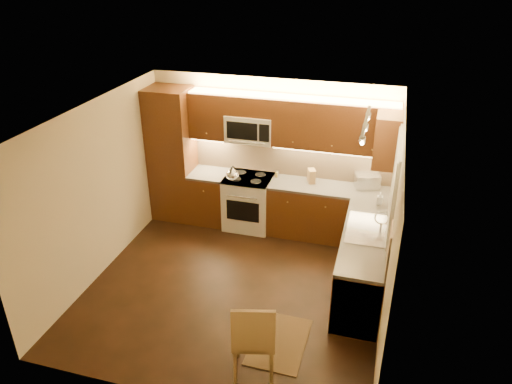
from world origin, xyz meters
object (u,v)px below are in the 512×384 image
(soap_bottle, at_px, (380,198))
(knife_block, at_px, (312,176))
(stove, at_px, (248,202))
(microwave, at_px, (250,128))
(sink, at_px, (367,224))
(kettle, at_px, (232,173))
(dining_chair, at_px, (254,335))
(toaster_oven, at_px, (367,181))

(soap_bottle, bearing_deg, knife_block, 158.99)
(stove, relative_size, knife_block, 4.08)
(microwave, relative_size, knife_block, 3.37)
(sink, relative_size, kettle, 3.52)
(stove, height_order, dining_chair, dining_chair)
(microwave, relative_size, soap_bottle, 4.10)
(sink, distance_m, knife_block, 1.58)
(kettle, distance_m, knife_block, 1.28)
(microwave, bearing_deg, stove, -90.00)
(knife_block, xyz_separation_m, soap_bottle, (1.10, -0.46, -0.02))
(stove, distance_m, knife_block, 1.17)
(stove, height_order, knife_block, knife_block)
(toaster_oven, relative_size, knife_block, 1.64)
(kettle, height_order, soap_bottle, kettle)
(soap_bottle, bearing_deg, sink, -97.54)
(stove, bearing_deg, soap_bottle, -8.95)
(stove, relative_size, dining_chair, 0.89)
(stove, distance_m, kettle, 0.65)
(toaster_oven, bearing_deg, kettle, 173.70)
(stove, xyz_separation_m, dining_chair, (0.98, -3.08, 0.06))
(knife_block, relative_size, soap_bottle, 1.22)
(sink, relative_size, knife_block, 3.81)
(sink, height_order, dining_chair, sink)
(soap_bottle, bearing_deg, kettle, 177.63)
(stove, xyz_separation_m, toaster_oven, (1.90, 0.19, 0.55))
(knife_block, bearing_deg, microwave, 156.34)
(toaster_oven, distance_m, soap_bottle, 0.57)
(sink, distance_m, kettle, 2.41)
(toaster_oven, relative_size, soap_bottle, 2.00)
(dining_chair, bearing_deg, toaster_oven, 60.39)
(stove, relative_size, sink, 1.07)
(microwave, xyz_separation_m, dining_chair, (0.98, -3.21, -1.20))
(stove, xyz_separation_m, kettle, (-0.22, -0.17, 0.58))
(toaster_oven, height_order, soap_bottle, toaster_oven)
(toaster_oven, relative_size, dining_chair, 0.36)
(soap_bottle, distance_m, dining_chair, 3.01)
(stove, relative_size, microwave, 1.21)
(kettle, height_order, toaster_oven, kettle)
(stove, bearing_deg, sink, -29.36)
(stove, xyz_separation_m, microwave, (0.00, 0.14, 1.26))
(stove, height_order, sink, sink)
(stove, bearing_deg, kettle, -141.01)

